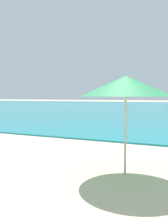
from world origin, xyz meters
TOP-DOWN VIEW (x-y plane):
  - beach_umbrella at (1.54, 9.52)m, footprint 1.80×1.80m

SIDE VIEW (x-z plane):
  - beach_umbrella at x=1.54m, z-range 0.77..2.73m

